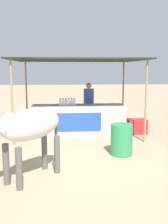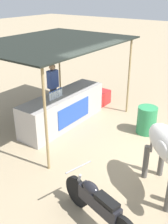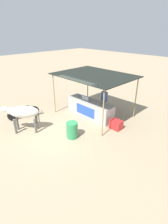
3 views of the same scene
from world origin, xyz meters
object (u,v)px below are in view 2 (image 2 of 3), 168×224
(cooler_box, at_px, (101,98))
(water_barrel, at_px, (147,120))
(motorcycle_parked, at_px, (98,204))
(vendor_behind_counter, at_px, (53,88))
(stall_counter, at_px, (63,109))

(cooler_box, relative_size, water_barrel, 0.77)
(water_barrel, relative_size, motorcycle_parked, 0.44)
(cooler_box, xyz_separation_m, water_barrel, (-1.01, -2.13, 0.15))
(vendor_behind_counter, xyz_separation_m, motorcycle_parked, (-2.95, -3.63, -0.42))
(stall_counter, xyz_separation_m, water_barrel, (0.95, -2.23, -0.09))
(stall_counter, bearing_deg, cooler_box, -2.84)
(water_barrel, height_order, motorcycle_parked, motorcycle_parked)
(motorcycle_parked, bearing_deg, vendor_behind_counter, 50.90)
(water_barrel, bearing_deg, cooler_box, 64.75)
(vendor_behind_counter, xyz_separation_m, cooler_box, (1.54, -0.85, -0.61))
(stall_counter, distance_m, water_barrel, 2.43)
(cooler_box, distance_m, motorcycle_parked, 5.28)
(vendor_behind_counter, height_order, motorcycle_parked, vendor_behind_counter)
(vendor_behind_counter, bearing_deg, water_barrel, -79.92)
(vendor_behind_counter, distance_m, cooler_box, 1.86)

